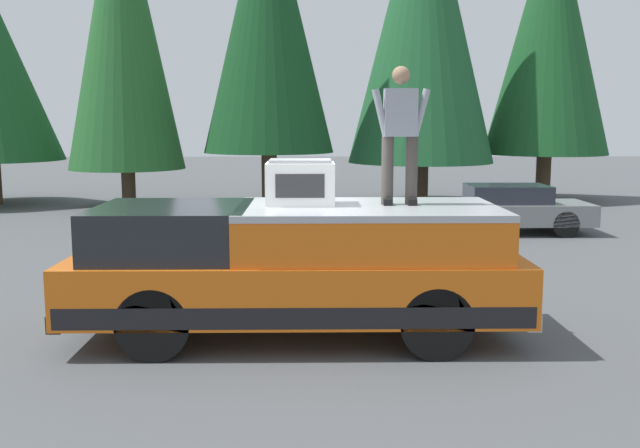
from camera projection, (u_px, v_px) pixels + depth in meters
ground_plane at (285, 330)px, 9.12m from camera, size 90.00×90.00×0.00m
pickup_truck at (297, 268)px, 8.74m from camera, size 2.01×5.54×1.65m
compressor_unit at (300, 182)px, 8.74m from camera, size 0.65×0.84×0.56m
person_on_truck_bed at (400, 132)px, 8.65m from camera, size 0.29×0.72×1.69m
parked_car_grey at (503, 209)px, 16.97m from camera, size 1.64×4.10×1.16m
conifer_far_left at (550, 29)px, 23.35m from camera, size 4.10×4.10×9.83m
conifer_left at (423, 14)px, 22.31m from camera, size 4.68×4.68×10.73m
conifer_center_left at (268, 16)px, 21.11m from camera, size 3.97×3.97×9.88m
conifer_center_right at (122, 20)px, 21.30m from camera, size 3.54×3.54×10.21m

